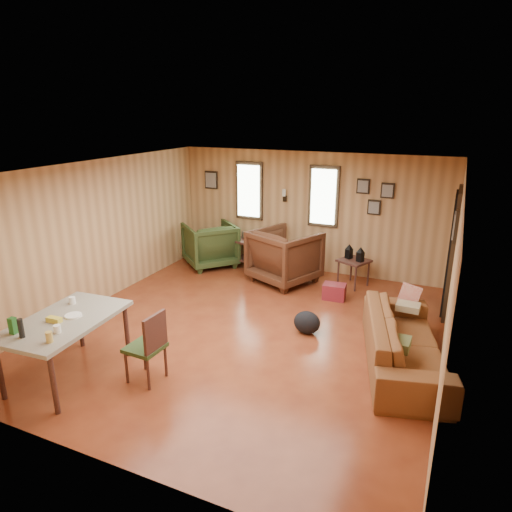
{
  "coord_description": "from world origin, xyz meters",
  "views": [
    {
      "loc": [
        2.69,
        -5.61,
        3.18
      ],
      "look_at": [
        0.0,
        0.4,
        1.05
      ],
      "focal_mm": 32.0,
      "sensor_mm": 36.0,
      "label": 1
    }
  ],
  "objects_px": {
    "recliner_brown": "(285,254)",
    "dining_table": "(64,325)",
    "end_table": "(249,248)",
    "recliner_green": "(210,243)",
    "sofa": "(405,333)",
    "side_table": "(354,259)"
  },
  "relations": [
    {
      "from": "recliner_brown",
      "to": "dining_table",
      "type": "bearing_deg",
      "value": 96.37
    },
    {
      "from": "end_table",
      "to": "recliner_green",
      "type": "bearing_deg",
      "value": -164.14
    },
    {
      "from": "recliner_brown",
      "to": "end_table",
      "type": "height_order",
      "value": "recliner_brown"
    },
    {
      "from": "recliner_brown",
      "to": "dining_table",
      "type": "relative_size",
      "value": 0.71
    },
    {
      "from": "end_table",
      "to": "sofa",
      "type": "bearing_deg",
      "value": -37.71
    },
    {
      "from": "recliner_green",
      "to": "dining_table",
      "type": "relative_size",
      "value": 0.64
    },
    {
      "from": "end_table",
      "to": "dining_table",
      "type": "relative_size",
      "value": 0.47
    },
    {
      "from": "recliner_green",
      "to": "side_table",
      "type": "relative_size",
      "value": 1.27
    },
    {
      "from": "recliner_green",
      "to": "dining_table",
      "type": "height_order",
      "value": "recliner_green"
    },
    {
      "from": "dining_table",
      "to": "recliner_green",
      "type": "bearing_deg",
      "value": 92.3
    },
    {
      "from": "recliner_brown",
      "to": "end_table",
      "type": "xyz_separation_m",
      "value": [
        -0.98,
        0.48,
        -0.15
      ]
    },
    {
      "from": "recliner_brown",
      "to": "dining_table",
      "type": "xyz_separation_m",
      "value": [
        -1.28,
        -4.16,
        0.14
      ]
    },
    {
      "from": "recliner_green",
      "to": "sofa",
      "type": "bearing_deg",
      "value": 101.35
    },
    {
      "from": "sofa",
      "to": "side_table",
      "type": "distance_m",
      "value": 2.79
    },
    {
      "from": "recliner_brown",
      "to": "recliner_green",
      "type": "xyz_separation_m",
      "value": [
        -1.77,
        0.25,
        -0.06
      ]
    },
    {
      "from": "recliner_green",
      "to": "end_table",
      "type": "height_order",
      "value": "recliner_green"
    },
    {
      "from": "recliner_green",
      "to": "end_table",
      "type": "distance_m",
      "value": 0.82
    },
    {
      "from": "side_table",
      "to": "dining_table",
      "type": "relative_size",
      "value": 0.5
    },
    {
      "from": "side_table",
      "to": "dining_table",
      "type": "bearing_deg",
      "value": -119.52
    },
    {
      "from": "sofa",
      "to": "dining_table",
      "type": "distance_m",
      "value": 4.24
    },
    {
      "from": "recliner_green",
      "to": "side_table",
      "type": "height_order",
      "value": "recliner_green"
    },
    {
      "from": "side_table",
      "to": "dining_table",
      "type": "distance_m",
      "value": 5.14
    }
  ]
}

